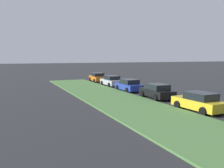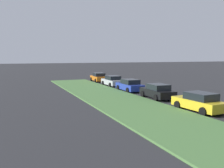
{
  "view_description": "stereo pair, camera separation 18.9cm",
  "coord_description": "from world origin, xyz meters",
  "px_view_note": "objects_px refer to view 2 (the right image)",
  "views": [
    {
      "loc": [
        -1.94,
        15.58,
        4.22
      ],
      "look_at": [
        16.52,
        7.7,
        1.94
      ],
      "focal_mm": 39.34,
      "sensor_mm": 36.0,
      "label": 1
    },
    {
      "loc": [
        -2.02,
        15.4,
        4.22
      ],
      "look_at": [
        16.52,
        7.7,
        1.94
      ],
      "focal_mm": 39.34,
      "sensor_mm": 36.0,
      "label": 2
    }
  ],
  "objects_px": {
    "parked_car_yellow": "(199,102)",
    "parked_car_silver": "(112,81)",
    "parked_car_orange": "(99,77)",
    "parked_car_black": "(157,91)",
    "parked_car_blue": "(130,85)"
  },
  "relations": [
    {
      "from": "parked_car_yellow",
      "to": "parked_car_black",
      "type": "xyz_separation_m",
      "value": [
        6.09,
        -0.19,
        0.0
      ]
    },
    {
      "from": "parked_car_yellow",
      "to": "parked_car_blue",
      "type": "distance_m",
      "value": 11.75
    },
    {
      "from": "parked_car_black",
      "to": "parked_car_silver",
      "type": "height_order",
      "value": "same"
    },
    {
      "from": "parked_car_silver",
      "to": "parked_car_orange",
      "type": "bearing_deg",
      "value": -2.53
    },
    {
      "from": "parked_car_yellow",
      "to": "parked_car_black",
      "type": "relative_size",
      "value": 1.0
    },
    {
      "from": "parked_car_yellow",
      "to": "parked_car_silver",
      "type": "height_order",
      "value": "same"
    },
    {
      "from": "parked_car_black",
      "to": "parked_car_blue",
      "type": "bearing_deg",
      "value": 5.41
    },
    {
      "from": "parked_car_yellow",
      "to": "parked_car_orange",
      "type": "xyz_separation_m",
      "value": [
        23.93,
        -0.28,
        0.0
      ]
    },
    {
      "from": "parked_car_blue",
      "to": "parked_car_orange",
      "type": "relative_size",
      "value": 0.98
    },
    {
      "from": "parked_car_black",
      "to": "parked_car_silver",
      "type": "xyz_separation_m",
      "value": [
        11.38,
        0.12,
        0.0
      ]
    },
    {
      "from": "parked_car_black",
      "to": "parked_car_blue",
      "type": "distance_m",
      "value": 5.66
    },
    {
      "from": "parked_car_blue",
      "to": "parked_car_silver",
      "type": "xyz_separation_m",
      "value": [
        5.72,
        -0.14,
        0.0
      ]
    },
    {
      "from": "parked_car_blue",
      "to": "parked_car_silver",
      "type": "distance_m",
      "value": 5.73
    },
    {
      "from": "parked_car_black",
      "to": "parked_car_silver",
      "type": "distance_m",
      "value": 11.38
    },
    {
      "from": "parked_car_black",
      "to": "parked_car_silver",
      "type": "relative_size",
      "value": 1.01
    }
  ]
}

